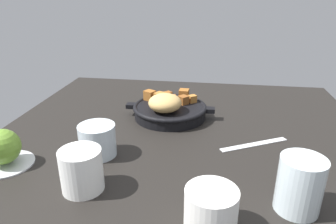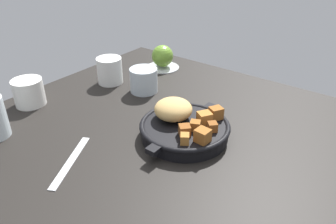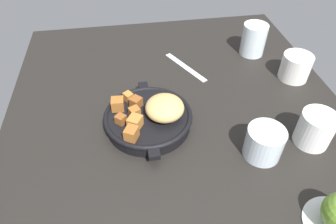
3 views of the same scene
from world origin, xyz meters
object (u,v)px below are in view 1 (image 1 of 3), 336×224
at_px(water_glass_short, 97,140).
at_px(cast_iron_skillet, 169,108).
at_px(butter_knife, 254,144).
at_px(water_glass_tall, 300,185).
at_px(red_apple, 2,147).
at_px(white_creamer_pitcher, 82,170).
at_px(ceramic_mug_white, 211,211).

bearing_deg(water_glass_short, cast_iron_skillet, -118.71).
height_order(butter_knife, water_glass_tall, water_glass_tall).
distance_m(red_apple, water_glass_tall, 0.56).
xyz_separation_m(cast_iron_skillet, white_creamer_pitcher, (0.11, 0.35, 0.01)).
xyz_separation_m(ceramic_mug_white, water_glass_tall, (-0.14, -0.07, 0.01)).
relative_size(water_glass_short, water_glass_tall, 0.84).
relative_size(water_glass_short, ceramic_mug_white, 1.00).
height_order(white_creamer_pitcher, water_glass_tall, water_glass_tall).
distance_m(cast_iron_skillet, water_glass_short, 0.26).
bearing_deg(white_creamer_pitcher, red_apple, -15.73).
bearing_deg(white_creamer_pitcher, cast_iron_skillet, -107.16).
bearing_deg(water_glass_short, water_glass_tall, 162.50).
height_order(butter_knife, ceramic_mug_white, ceramic_mug_white).
distance_m(cast_iron_skillet, red_apple, 0.42).
bearing_deg(cast_iron_skillet, water_glass_short, 61.29).
distance_m(red_apple, white_creamer_pitcher, 0.20).
relative_size(butter_knife, water_glass_short, 2.17).
bearing_deg(red_apple, butter_knife, -162.42).
relative_size(butter_knife, water_glass_tall, 1.82).
height_order(cast_iron_skillet, ceramic_mug_white, cast_iron_skillet).
xyz_separation_m(cast_iron_skillet, butter_knife, (-0.22, 0.13, -0.03)).
xyz_separation_m(white_creamer_pitcher, ceramic_mug_white, (-0.23, 0.07, -0.00)).
xyz_separation_m(butter_knife, water_glass_short, (0.34, 0.10, 0.03)).
bearing_deg(white_creamer_pitcher, water_glass_short, -82.44).
bearing_deg(ceramic_mug_white, white_creamer_pitcher, -16.83).
relative_size(white_creamer_pitcher, ceramic_mug_white, 0.99).
xyz_separation_m(cast_iron_skillet, water_glass_tall, (-0.26, 0.35, 0.02)).
bearing_deg(red_apple, water_glass_short, -158.74).
xyz_separation_m(butter_knife, white_creamer_pitcher, (0.33, 0.22, 0.04)).
distance_m(water_glass_short, ceramic_mug_white, 0.31).
relative_size(butter_knife, white_creamer_pitcher, 2.19).
bearing_deg(water_glass_short, ceramic_mug_white, 142.12).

